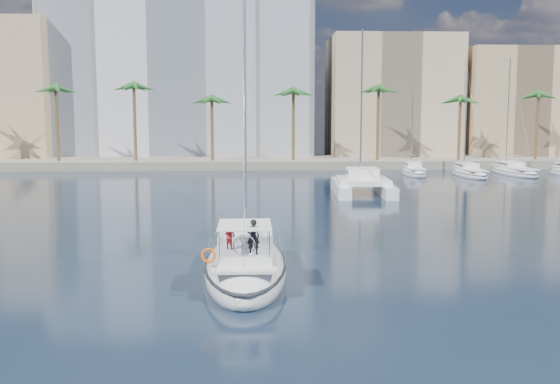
{
  "coord_description": "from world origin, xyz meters",
  "views": [
    {
      "loc": [
        -0.61,
        -31.36,
        7.68
      ],
      "look_at": [
        0.86,
        1.5,
        3.57
      ],
      "focal_mm": 40.0,
      "sensor_mm": 36.0,
      "label": 1
    }
  ],
  "objects": [
    {
      "name": "building_tan_right",
      "position": [
        42.0,
        68.0,
        9.0
      ],
      "size": [
        18.0,
        12.0,
        18.0
      ],
      "primitive_type": "cube",
      "color": "tan",
      "rests_on": "ground"
    },
    {
      "name": "main_sloop",
      "position": [
        -0.97,
        -2.06,
        0.54
      ],
      "size": [
        3.92,
        12.21,
        18.11
      ],
      "rotation": [
        0.0,
        0.0,
        0.0
      ],
      "color": "white",
      "rests_on": "ground"
    },
    {
      "name": "moored_yacht_c",
      "position": [
        33.0,
        47.0,
        0.0
      ],
      "size": [
        3.98,
        12.33,
        15.54
      ],
      "primitive_type": null,
      "rotation": [
        0.0,
        0.0,
        0.03
      ],
      "color": "white",
      "rests_on": "ground"
    },
    {
      "name": "moored_yacht_b",
      "position": [
        26.5,
        45.0,
        0.0
      ],
      "size": [
        3.32,
        10.83,
        13.72
      ],
      "primitive_type": null,
      "rotation": [
        0.0,
        0.0,
        -0.02
      ],
      "color": "white",
      "rests_on": "ground"
    },
    {
      "name": "ground",
      "position": [
        0.0,
        0.0,
        0.0
      ],
      "size": [
        160.0,
        160.0,
        0.0
      ],
      "primitive_type": "plane",
      "color": "black",
      "rests_on": "ground"
    },
    {
      "name": "building_beige",
      "position": [
        22.0,
        70.0,
        10.0
      ],
      "size": [
        20.0,
        14.0,
        20.0
      ],
      "primitive_type": "cube",
      "color": "#C1A98B",
      "rests_on": "ground"
    },
    {
      "name": "moored_yacht_a",
      "position": [
        20.0,
        47.0,
        0.0
      ],
      "size": [
        3.37,
        9.52,
        11.9
      ],
      "primitive_type": null,
      "rotation": [
        0.0,
        0.0,
        -0.07
      ],
      "color": "white",
      "rests_on": "ground"
    },
    {
      "name": "catamaran",
      "position": [
        10.1,
        28.57,
        1.12
      ],
      "size": [
        6.05,
        11.12,
        15.92
      ],
      "rotation": [
        0.0,
        0.0,
        -0.06
      ],
      "color": "white",
      "rests_on": "ground"
    },
    {
      "name": "quay",
      "position": [
        0.0,
        61.0,
        0.6
      ],
      "size": [
        120.0,
        14.0,
        1.2
      ],
      "primitive_type": "cube",
      "color": "gray",
      "rests_on": "ground"
    },
    {
      "name": "seagull",
      "position": [
        -2.41,
        5.49,
        0.67
      ],
      "size": [
        0.96,
        0.41,
        0.18
      ],
      "color": "silver",
      "rests_on": "ground"
    },
    {
      "name": "palm_right",
      "position": [
        34.0,
        57.0,
        10.28
      ],
      "size": [
        3.6,
        3.6,
        12.3
      ],
      "color": "brown",
      "rests_on": "ground"
    },
    {
      "name": "palm_left",
      "position": [
        -34.0,
        57.0,
        10.28
      ],
      "size": [
        3.6,
        3.6,
        12.3
      ],
      "color": "brown",
      "rests_on": "ground"
    },
    {
      "name": "building_modern",
      "position": [
        -12.0,
        73.0,
        14.0
      ],
      "size": [
        42.0,
        16.0,
        28.0
      ],
      "primitive_type": "cube",
      "color": "silver",
      "rests_on": "ground"
    },
    {
      "name": "palm_centre",
      "position": [
        0.0,
        57.0,
        10.28
      ],
      "size": [
        3.6,
        3.6,
        12.3
      ],
      "color": "brown",
      "rests_on": "ground"
    }
  ]
}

